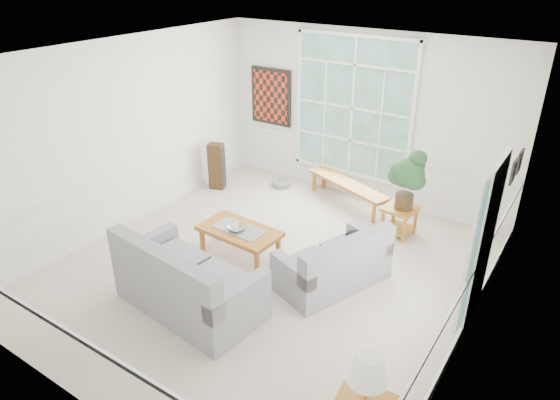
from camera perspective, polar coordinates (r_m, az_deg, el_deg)
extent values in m
cube|color=beige|center=(7.28, -1.54, -7.86)|extent=(5.50, 6.00, 0.01)
cube|color=white|center=(6.12, -1.89, 16.12)|extent=(5.50, 6.00, 0.02)
cube|color=white|center=(9.02, 9.51, 9.30)|extent=(5.50, 0.02, 3.00)
cube|color=white|center=(4.75, -23.36, -9.06)|extent=(5.50, 0.02, 3.00)
cube|color=white|center=(8.36, -17.41, 7.08)|extent=(0.02, 6.00, 3.00)
cube|color=white|center=(5.59, 22.02, -3.28)|extent=(0.02, 6.00, 3.00)
cube|color=white|center=(9.03, 8.31, 10.38)|extent=(2.30, 0.08, 2.40)
cube|color=white|center=(6.33, 22.28, -4.47)|extent=(0.08, 0.90, 2.10)
cube|color=white|center=(5.74, 20.98, -6.36)|extent=(0.08, 0.26, 1.90)
cube|color=maroon|center=(9.88, -1.06, 11.72)|extent=(0.90, 0.06, 1.10)
cube|color=black|center=(7.16, 25.08, 3.02)|extent=(0.04, 0.26, 0.32)
cube|color=black|center=(7.54, 25.65, 3.99)|extent=(0.04, 0.26, 0.32)
cube|color=gray|center=(6.80, 6.03, -6.53)|extent=(1.27, 1.70, 0.82)
cube|color=gray|center=(6.38, -10.36, -8.27)|extent=(1.97, 1.16, 1.02)
cube|color=#9D5D1E|center=(7.48, -4.62, -4.85)|extent=(1.24, 0.72, 0.45)
imported|color=#99999E|center=(7.32, -4.92, -3.17)|extent=(0.40, 0.40, 0.08)
cube|color=#9D5D1E|center=(9.06, 7.66, 0.73)|extent=(1.79, 0.95, 0.42)
cube|color=#9D5D1E|center=(8.22, 13.43, -2.32)|extent=(0.54, 0.54, 0.49)
cylinder|color=slate|center=(9.75, 0.18, 1.91)|extent=(0.46, 0.46, 0.11)
cube|color=#3A2612|center=(9.62, -7.25, 3.86)|extent=(0.33, 0.30, 0.89)
ellipsoid|color=black|center=(7.12, 8.85, -4.16)|extent=(0.44, 0.38, 0.17)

